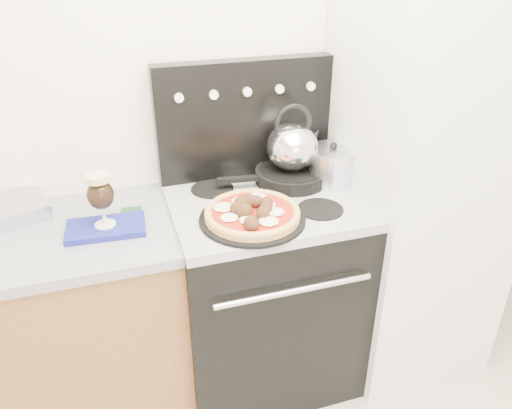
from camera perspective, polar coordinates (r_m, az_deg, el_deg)
name	(u,v)px	position (r m, az deg, el deg)	size (l,w,h in m)	color
room_shell	(357,249)	(1.13, 11.50, -4.98)	(3.52, 3.01, 2.52)	beige
stove_body	(263,293)	(2.28, 0.86, -10.12)	(0.76, 0.65, 0.88)	black
cooktop	(264,204)	(2.03, 0.95, 0.11)	(0.76, 0.65, 0.04)	#ADADB2
backguard	(244,119)	(2.16, -1.34, 9.75)	(0.76, 0.08, 0.50)	black
fridge	(419,173)	(2.29, 18.08, 3.44)	(0.64, 0.68, 1.90)	silver
foil_sheet	(5,212)	(2.13, -26.76, -0.75)	(0.30, 0.22, 0.06)	silver
oven_mitt	(106,228)	(1.92, -16.77, -2.58)	(0.28, 0.16, 0.02)	navy
beer_glass	(101,200)	(1.86, -17.25, 0.48)	(0.10, 0.10, 0.21)	black
pizza_pan	(252,219)	(1.87, -0.42, -1.64)	(0.40, 0.40, 0.01)	black
pizza	(252,211)	(1.85, -0.42, -0.78)	(0.36, 0.36, 0.05)	gold
skillet	(291,175)	(2.16, 4.03, 3.34)	(0.31, 0.31, 0.06)	black
tea_kettle	(292,143)	(2.10, 4.17, 7.01)	(0.22, 0.22, 0.24)	silver
stock_pot	(332,167)	(2.15, 8.67, 4.29)	(0.20, 0.20, 0.15)	silver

